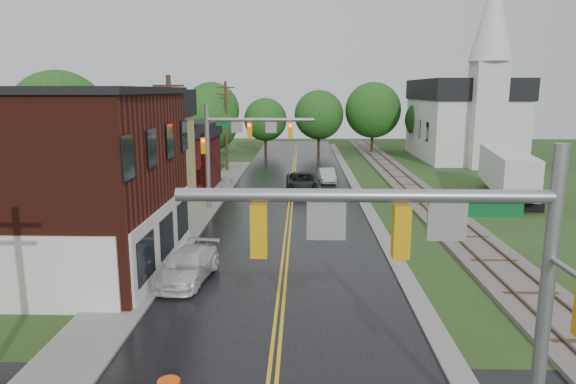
{
  "coord_description": "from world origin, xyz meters",
  "views": [
    {
      "loc": [
        0.81,
        -7.56,
        8.17
      ],
      "look_at": [
        0.17,
        15.83,
        3.5
      ],
      "focal_mm": 32.0,
      "sensor_mm": 36.0,
      "label": 1
    }
  ],
  "objects_px": {
    "church": "(466,110)",
    "traffic_signal_far": "(239,138)",
    "traffic_signal_near": "(439,258)",
    "tree_left_c": "(144,130)",
    "tree_left_e": "(209,123)",
    "pickup_white": "(188,266)",
    "semi_trailer": "(507,170)",
    "suv_dark": "(302,182)",
    "sedan_silver": "(327,176)",
    "utility_pole_c": "(226,125)",
    "brick_building": "(9,180)",
    "utility_pole_b": "(171,150)",
    "tree_left_b": "(61,122)"
  },
  "relations": [
    {
      "from": "traffic_signal_near",
      "to": "tree_left_c",
      "type": "relative_size",
      "value": 0.96
    },
    {
      "from": "church",
      "to": "tree_left_b",
      "type": "height_order",
      "value": "church"
    },
    {
      "from": "traffic_signal_near",
      "to": "pickup_white",
      "type": "relative_size",
      "value": 1.62
    },
    {
      "from": "tree_left_c",
      "to": "semi_trailer",
      "type": "height_order",
      "value": "tree_left_c"
    },
    {
      "from": "traffic_signal_near",
      "to": "utility_pole_b",
      "type": "bearing_deg",
      "value": 117.19
    },
    {
      "from": "church",
      "to": "traffic_signal_near",
      "type": "relative_size",
      "value": 2.72
    },
    {
      "from": "church",
      "to": "pickup_white",
      "type": "relative_size",
      "value": 4.4
    },
    {
      "from": "traffic_signal_far",
      "to": "sedan_silver",
      "type": "bearing_deg",
      "value": 58.7
    },
    {
      "from": "semi_trailer",
      "to": "pickup_white",
      "type": "bearing_deg",
      "value": -138.91
    },
    {
      "from": "semi_trailer",
      "to": "tree_left_b",
      "type": "bearing_deg",
      "value": 179.2
    },
    {
      "from": "traffic_signal_near",
      "to": "semi_trailer",
      "type": "bearing_deg",
      "value": 66.24
    },
    {
      "from": "church",
      "to": "utility_pole_c",
      "type": "bearing_deg",
      "value": -160.03
    },
    {
      "from": "semi_trailer",
      "to": "sedan_silver",
      "type": "bearing_deg",
      "value": 154.66
    },
    {
      "from": "church",
      "to": "semi_trailer",
      "type": "xyz_separation_m",
      "value": [
        -3.58,
        -22.32,
        -3.68
      ]
    },
    {
      "from": "tree_left_e",
      "to": "traffic_signal_far",
      "type": "bearing_deg",
      "value": -74.11
    },
    {
      "from": "suv_dark",
      "to": "sedan_silver",
      "type": "distance_m",
      "value": 4.67
    },
    {
      "from": "utility_pole_c",
      "to": "tree_left_c",
      "type": "xyz_separation_m",
      "value": [
        -7.05,
        -4.1,
        -0.21
      ]
    },
    {
      "from": "brick_building",
      "to": "traffic_signal_far",
      "type": "xyz_separation_m",
      "value": [
        9.01,
        12.0,
        0.82
      ]
    },
    {
      "from": "tree_left_e",
      "to": "pickup_white",
      "type": "xyz_separation_m",
      "value": [
        4.73,
        -32.4,
        -4.15
      ]
    },
    {
      "from": "brick_building",
      "to": "semi_trailer",
      "type": "height_order",
      "value": "brick_building"
    },
    {
      "from": "traffic_signal_far",
      "to": "brick_building",
      "type": "bearing_deg",
      "value": -126.92
    },
    {
      "from": "brick_building",
      "to": "tree_left_e",
      "type": "bearing_deg",
      "value": 83.29
    },
    {
      "from": "tree_left_b",
      "to": "semi_trailer",
      "type": "height_order",
      "value": "tree_left_b"
    },
    {
      "from": "utility_pole_b",
      "to": "pickup_white",
      "type": "height_order",
      "value": "utility_pole_b"
    },
    {
      "from": "traffic_signal_far",
      "to": "tree_left_e",
      "type": "relative_size",
      "value": 0.9
    },
    {
      "from": "tree_left_e",
      "to": "sedan_silver",
      "type": "distance_m",
      "value": 15.03
    },
    {
      "from": "church",
      "to": "sedan_silver",
      "type": "bearing_deg",
      "value": -136.64
    },
    {
      "from": "church",
      "to": "traffic_signal_far",
      "type": "height_order",
      "value": "church"
    },
    {
      "from": "brick_building",
      "to": "semi_trailer",
      "type": "relative_size",
      "value": 1.25
    },
    {
      "from": "brick_building",
      "to": "semi_trailer",
      "type": "xyz_separation_m",
      "value": [
        28.91,
        16.42,
        -1.99
      ]
    },
    {
      "from": "utility_pole_c",
      "to": "church",
      "type": "bearing_deg",
      "value": 19.97
    },
    {
      "from": "traffic_signal_near",
      "to": "tree_left_b",
      "type": "distance_m",
      "value": 36.73
    },
    {
      "from": "traffic_signal_near",
      "to": "tree_left_c",
      "type": "xyz_separation_m",
      "value": [
        -17.32,
        37.9,
        -0.46
      ]
    },
    {
      "from": "traffic_signal_far",
      "to": "semi_trailer",
      "type": "distance_m",
      "value": 20.57
    },
    {
      "from": "tree_left_b",
      "to": "suv_dark",
      "type": "relative_size",
      "value": 1.81
    },
    {
      "from": "church",
      "to": "suv_dark",
      "type": "distance_m",
      "value": 28.24
    },
    {
      "from": "sedan_silver",
      "to": "suv_dark",
      "type": "bearing_deg",
      "value": -122.07
    },
    {
      "from": "utility_pole_b",
      "to": "tree_left_c",
      "type": "height_order",
      "value": "utility_pole_b"
    },
    {
      "from": "brick_building",
      "to": "suv_dark",
      "type": "relative_size",
      "value": 2.67
    },
    {
      "from": "traffic_signal_far",
      "to": "tree_left_e",
      "type": "xyz_separation_m",
      "value": [
        -5.38,
        18.9,
        -0.16
      ]
    },
    {
      "from": "tree_left_e",
      "to": "pickup_white",
      "type": "bearing_deg",
      "value": -81.7
    },
    {
      "from": "utility_pole_b",
      "to": "tree_left_e",
      "type": "xyz_separation_m",
      "value": [
        -2.05,
        23.9,
        0.09
      ]
    },
    {
      "from": "traffic_signal_near",
      "to": "suv_dark",
      "type": "height_order",
      "value": "traffic_signal_near"
    },
    {
      "from": "tree_left_e",
      "to": "pickup_white",
      "type": "distance_m",
      "value": 33.0
    },
    {
      "from": "church",
      "to": "traffic_signal_near",
      "type": "xyz_separation_m",
      "value": [
        -16.53,
        -51.74,
        -0.87
      ]
    },
    {
      "from": "traffic_signal_far",
      "to": "tree_left_c",
      "type": "xyz_separation_m",
      "value": [
        -10.38,
        12.9,
        -0.46
      ]
    },
    {
      "from": "tree_left_b",
      "to": "tree_left_e",
      "type": "height_order",
      "value": "tree_left_b"
    },
    {
      "from": "traffic_signal_near",
      "to": "suv_dark",
      "type": "relative_size",
      "value": 1.37
    },
    {
      "from": "sedan_silver",
      "to": "semi_trailer",
      "type": "relative_size",
      "value": 0.34
    },
    {
      "from": "church",
      "to": "traffic_signal_far",
      "type": "relative_size",
      "value": 2.72
    }
  ]
}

